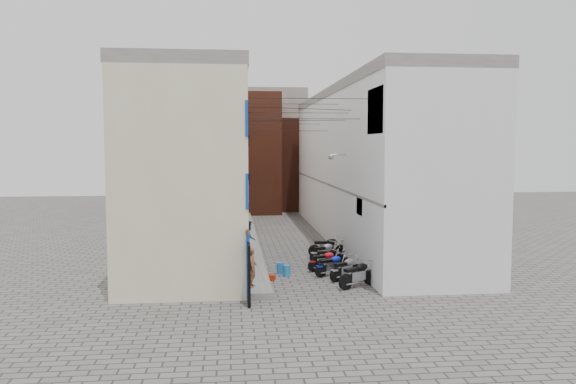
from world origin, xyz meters
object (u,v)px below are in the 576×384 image
object	(u,v)px
water_jug_far	(280,268)
motorcycle_d	(325,260)
red_crate	(271,278)
person_a	(252,267)
motorcycle_g	(328,246)
water_jug_near	(287,271)
motorcycle_c	(332,264)
motorcycle_f	(325,251)
person_b	(249,238)
motorcycle_b	(346,267)
motorcycle_e	(330,256)
motorcycle_a	(358,273)

from	to	relation	value
water_jug_far	motorcycle_d	bearing A→B (deg)	10.93
red_crate	person_a	bearing A→B (deg)	-112.95
motorcycle_g	water_jug_near	size ratio (longest dim) A/B	4.04
motorcycle_d	water_jug_far	bearing A→B (deg)	-99.25
red_crate	motorcycle_c	bearing A→B (deg)	12.11
motorcycle_f	person_b	xyz separation A→B (m)	(-3.70, 0.79, 0.58)
motorcycle_b	red_crate	size ratio (longest dim) A/B	4.91
motorcycle_e	motorcycle_c	bearing A→B (deg)	-1.35
motorcycle_b	motorcycle_e	distance (m)	2.75
motorcycle_d	motorcycle_g	world-z (taller)	motorcycle_g
motorcycle_a	motorcycle_e	world-z (taller)	motorcycle_a
red_crate	motorcycle_a	bearing A→B (deg)	-23.74
motorcycle_c	water_jug_near	xyz separation A→B (m)	(-1.99, 0.02, -0.27)
motorcycle_f	red_crate	size ratio (longest dim) A/B	4.76
motorcycle_d	water_jug_far	distance (m)	2.14
motorcycle_d	red_crate	bearing A→B (deg)	-78.96
motorcycle_a	red_crate	size ratio (longest dim) A/B	5.27
motorcycle_b	red_crate	xyz separation A→B (m)	(-3.18, 0.20, -0.42)
motorcycle_a	motorcycle_f	size ratio (longest dim) A/B	1.11
motorcycle_f	water_jug_far	bearing A→B (deg)	-72.34
motorcycle_g	water_jug_near	distance (m)	4.74
motorcycle_c	red_crate	world-z (taller)	motorcycle_c
motorcycle_b	motorcycle_g	world-z (taller)	motorcycle_g
motorcycle_e	water_jug_near	bearing A→B (deg)	-42.97
person_b	water_jug_near	bearing A→B (deg)	-151.33
person_a	red_crate	bearing A→B (deg)	-12.41
person_b	person_a	bearing A→B (deg)	-173.75
motorcycle_a	person_b	distance (m)	7.25
motorcycle_c	person_a	distance (m)	4.46
person_a	red_crate	distance (m)	2.36
motorcycle_a	motorcycle_g	bearing A→B (deg)	149.95
motorcycle_a	red_crate	distance (m)	3.74
motorcycle_c	motorcycle_f	bearing A→B (deg)	151.00
person_a	person_b	distance (m)	6.43
person_b	red_crate	xyz separation A→B (m)	(0.78, -4.42, -0.99)
water_jug_near	water_jug_far	size ratio (longest dim) A/B	1.00
motorcycle_f	water_jug_near	size ratio (longest dim) A/B	3.64
water_jug_far	water_jug_near	bearing A→B (deg)	-67.34
person_a	water_jug_far	world-z (taller)	person_a
motorcycle_f	person_b	size ratio (longest dim) A/B	1.05
motorcycle_e	motorcycle_f	world-z (taller)	motorcycle_f
motorcycle_a	water_jug_far	distance (m)	3.94
motorcycle_e	water_jug_near	xyz separation A→B (m)	(-2.26, -1.94, -0.25)
motorcycle_b	motorcycle_d	world-z (taller)	motorcycle_b
person_a	motorcycle_a	bearing A→B (deg)	-72.48
motorcycle_c	motorcycle_d	world-z (taller)	motorcycle_c
motorcycle_a	water_jug_near	distance (m)	3.40
motorcycle_d	motorcycle_f	bearing A→B (deg)	150.56
person_a	red_crate	xyz separation A→B (m)	(0.85, 2.01, -0.89)
person_a	water_jug_near	world-z (taller)	person_a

